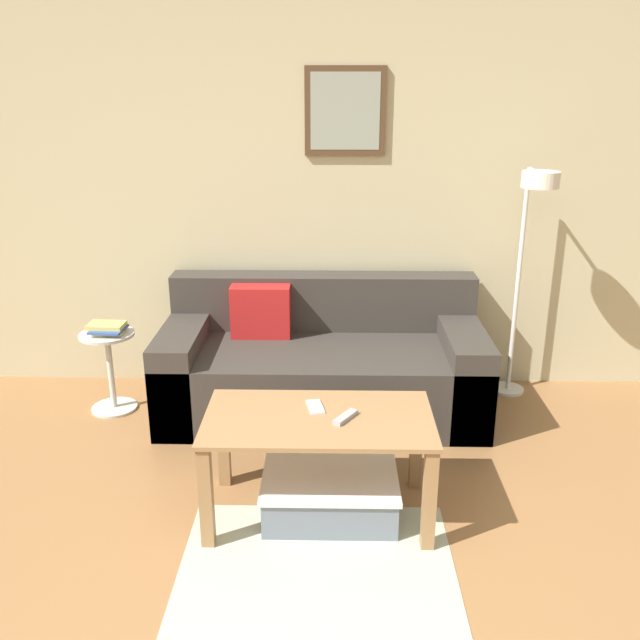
# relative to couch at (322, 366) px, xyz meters

# --- Properties ---
(wall_back) EXTENTS (5.60, 0.09, 2.55)m
(wall_back) POSITION_rel_couch_xyz_m (-0.13, 0.46, 1.00)
(wall_back) COLOR #C6BC93
(wall_back) RESTS_ON ground_plane
(area_rug) EXTENTS (1.14, 0.83, 0.01)m
(area_rug) POSITION_rel_couch_xyz_m (0.01, -1.46, -0.28)
(area_rug) COLOR #B2B79E
(area_rug) RESTS_ON ground_plane
(couch) EXTENTS (1.90, 0.86, 0.77)m
(couch) POSITION_rel_couch_xyz_m (0.00, 0.00, 0.00)
(couch) COLOR #38332D
(couch) RESTS_ON ground_plane
(coffee_table) EXTENTS (1.02, 0.56, 0.50)m
(coffee_table) POSITION_rel_couch_xyz_m (0.00, -1.09, 0.12)
(coffee_table) COLOR #997047
(coffee_table) RESTS_ON ground_plane
(storage_bin) EXTENTS (0.62, 0.42, 0.20)m
(storage_bin) POSITION_rel_couch_xyz_m (0.06, -1.11, -0.18)
(storage_bin) COLOR slate
(storage_bin) RESTS_ON ground_plane
(floor_lamp) EXTENTS (0.21, 0.45, 1.44)m
(floor_lamp) POSITION_rel_couch_xyz_m (1.21, 0.11, 0.80)
(floor_lamp) COLOR white
(floor_lamp) RESTS_ON ground_plane
(side_table) EXTENTS (0.32, 0.32, 0.50)m
(side_table) POSITION_rel_couch_xyz_m (-1.28, -0.04, 0.02)
(side_table) COLOR silver
(side_table) RESTS_ON ground_plane
(book_stack) EXTENTS (0.22, 0.19, 0.06)m
(book_stack) POSITION_rel_couch_xyz_m (-1.27, -0.04, 0.25)
(book_stack) COLOR #D8C666
(book_stack) RESTS_ON side_table
(remote_control) EXTENTS (0.12, 0.15, 0.02)m
(remote_control) POSITION_rel_couch_xyz_m (0.12, -1.11, 0.23)
(remote_control) COLOR #99999E
(remote_control) RESTS_ON coffee_table
(cell_phone) EXTENTS (0.09, 0.15, 0.01)m
(cell_phone) POSITION_rel_couch_xyz_m (-0.01, -1.00, 0.22)
(cell_phone) COLOR silver
(cell_phone) RESTS_ON coffee_table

